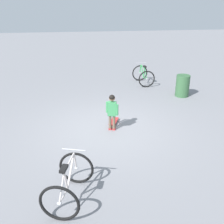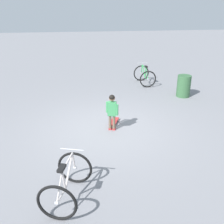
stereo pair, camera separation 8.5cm
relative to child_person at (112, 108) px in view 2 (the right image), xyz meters
The scene contains 6 objects.
ground_plane 0.68m from the child_person, 65.41° to the left, with size 50.00×50.00×0.00m, color gray.
child_person is the anchor object (origin of this frame).
skateboard 0.74m from the child_person, 15.28° to the right, with size 0.60×0.39×0.07m.
bicycle_near 4.72m from the child_person, 25.08° to the right, with size 1.10×0.76×0.85m.
bicycle_mid 3.03m from the child_person, 156.53° to the left, with size 1.23×0.99×0.85m.
trash_bin 3.96m from the child_person, 51.15° to the right, with size 0.51×0.51×0.82m, color #38663D.
Camera 2 is at (-6.90, 0.74, 3.46)m, focal length 42.96 mm.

